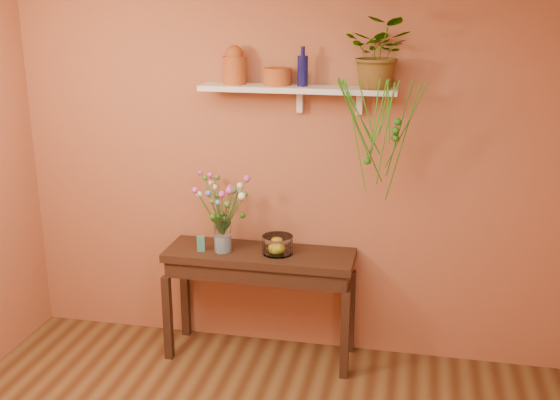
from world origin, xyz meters
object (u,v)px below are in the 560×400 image
terracotta_jug (234,66)px  spider_plant (380,53)px  sideboard (260,267)px  glass_vase (223,237)px  glass_bowl (278,245)px  bouquet (223,198)px  blue_bottle (303,70)px

terracotta_jug → spider_plant: spider_plant is taller
sideboard → glass_vase: 0.34m
sideboard → glass_bowl: glass_bowl is taller
bouquet → glass_bowl: bouquet is taller
blue_bottle → glass_bowl: (-0.14, -0.11, -1.18)m
blue_bottle → bouquet: 1.01m
terracotta_jug → spider_plant: size_ratio=0.57×
sideboard → spider_plant: (0.77, 0.07, 1.48)m
spider_plant → blue_bottle: bearing=176.3°
sideboard → terracotta_jug: bearing=148.4°
terracotta_jug → glass_bowl: size_ratio=1.21×
spider_plant → glass_bowl: (-0.64, -0.08, -1.30)m
sideboard → glass_bowl: bearing=-3.8°
blue_bottle → bouquet: blue_bottle is taller
terracotta_jug → blue_bottle: size_ratio=1.00×
glass_vase → sideboard: bearing=11.1°
terracotta_jug → blue_bottle: (0.46, -0.01, -0.02)m
sideboard → blue_bottle: blue_bottle is taller
sideboard → blue_bottle: size_ratio=5.16×
bouquet → terracotta_jug: bearing=74.6°
sideboard → bouquet: (-0.24, -0.06, 0.51)m
glass_vase → glass_bowl: bearing=6.1°
terracotta_jug → bouquet: 0.89m
blue_bottle → spider_plant: 0.51m
glass_vase → terracotta_jug: bearing=69.9°
spider_plant → glass_bowl: spider_plant is taller
sideboard → terracotta_jug: 1.39m
blue_bottle → glass_bowl: size_ratio=1.21×
terracotta_jug → glass_bowl: terracotta_jug is taller
sideboard → blue_bottle: (0.27, 0.11, 1.36)m
blue_bottle → sideboard: bearing=-158.8°
glass_vase → glass_bowl: size_ratio=1.17×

